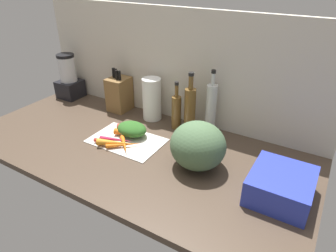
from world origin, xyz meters
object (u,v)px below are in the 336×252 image
object	(u,v)px
carrot_3	(130,128)
carrot_5	(116,140)
carrot_6	(109,142)
dish_rack	(281,186)
blender_appliance	(69,79)
carrot_2	(124,145)
knife_block	(119,94)
bottle_1	(190,109)
carrot_4	(114,143)
paper_towel_roll	(152,99)
carrot_0	(124,133)
winter_squash	(198,146)
bottle_2	(211,108)
carrot_1	(124,144)
bottle_0	(176,111)
cutting_board	(127,140)

from	to	relation	value
carrot_3	carrot_5	size ratio (longest dim) A/B	0.80
carrot_6	dish_rack	size ratio (longest dim) A/B	0.65
carrot_3	blender_appliance	bearing A→B (deg)	163.98
carrot_2	blender_appliance	world-z (taller)	blender_appliance
knife_block	bottle_1	world-z (taller)	bottle_1
carrot_4	carrot_5	size ratio (longest dim) A/B	0.96
paper_towel_roll	dish_rack	bearing A→B (deg)	-21.30
carrot_0	knife_block	xyz separation A→B (cm)	(-22.36, 24.84, 7.71)
winter_squash	paper_towel_roll	bearing A→B (deg)	146.08
carrot_0	carrot_6	world-z (taller)	carrot_0
carrot_6	paper_towel_roll	xyz separation A→B (cm)	(2.21, 34.83, 10.10)
carrot_0	blender_appliance	bearing A→B (deg)	159.40
carrot_3	bottle_2	size ratio (longest dim) A/B	0.40
carrot_1	bottle_0	distance (cm)	33.46
carrot_6	bottle_0	xyz separation A→B (cm)	(19.42, 32.07, 7.99)
carrot_6	blender_appliance	xyz separation A→B (cm)	(-61.40, 33.59, 10.47)
carrot_5	dish_rack	bearing A→B (deg)	1.06
carrot_0	bottle_1	bearing A→B (deg)	41.11
carrot_2	carrot_3	size ratio (longest dim) A/B	1.28
carrot_2	bottle_2	world-z (taller)	bottle_2
carrot_0	carrot_1	distance (cm)	10.67
carrot_3	bottle_1	distance (cm)	33.21
knife_block	blender_appliance	size ratio (longest dim) A/B	0.89
bottle_0	dish_rack	distance (cm)	66.59
blender_appliance	bottle_1	size ratio (longest dim) A/B	0.88
carrot_5	dish_rack	distance (cm)	78.14
bottle_2	paper_towel_roll	bearing A→B (deg)	-176.28
carrot_4	winter_squash	distance (cm)	42.54
cutting_board	blender_appliance	size ratio (longest dim) A/B	1.27
carrot_4	bottle_1	xyz separation A→B (cm)	(24.06, 32.86, 10.26)
carrot_3	bottle_1	size ratio (longest dim) A/B	0.42
knife_block	bottle_0	xyz separation A→B (cm)	(40.44, -2.78, -0.38)
knife_block	blender_appliance	bearing A→B (deg)	-178.22
carrot_4	bottle_2	bearing A→B (deg)	48.07
carrot_0	winter_squash	xyz separation A→B (cm)	(42.92, -3.45, 7.99)
carrot_6	bottle_1	world-z (taller)	bottle_1
cutting_board	carrot_0	world-z (taller)	carrot_0
carrot_5	knife_block	bearing A→B (deg)	125.74
carrot_6	bottle_0	bearing A→B (deg)	58.80
carrot_2	carrot_6	bearing A→B (deg)	-168.32
cutting_board	carrot_6	world-z (taller)	carrot_6
carrot_1	carrot_4	world-z (taller)	carrot_4
carrot_5	bottle_1	size ratio (longest dim) A/B	0.52
winter_squash	bottle_1	world-z (taller)	bottle_1
carrot_2	bottle_1	world-z (taller)	bottle_1
carrot_4	carrot_0	bearing A→B (deg)	99.30
carrot_6	carrot_0	bearing A→B (deg)	82.36
carrot_3	winter_squash	size ratio (longest dim) A/B	0.56
carrot_1	bottle_2	size ratio (longest dim) A/B	0.43
carrot_0	carrot_2	size ratio (longest dim) A/B	0.60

